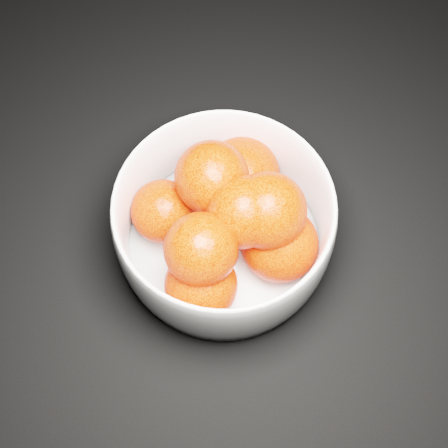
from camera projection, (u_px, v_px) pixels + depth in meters
ground at (48, 430)px, 0.60m from camera, size 3.00×3.00×0.00m
bowl at (224, 226)px, 0.64m from camera, size 0.22×0.22×0.11m
orange_pile at (231, 218)px, 0.62m from camera, size 0.18×0.17×0.12m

